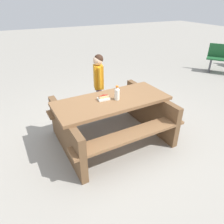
% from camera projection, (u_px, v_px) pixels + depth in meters
% --- Properties ---
extents(ground_plane, '(30.00, 30.00, 0.00)m').
position_uv_depth(ground_plane, '(112.00, 138.00, 3.56)').
color(ground_plane, gray).
rests_on(ground_plane, ground).
extents(picnic_table, '(1.87, 1.50, 0.75)m').
position_uv_depth(picnic_table, '(112.00, 116.00, 3.34)').
color(picnic_table, brown).
rests_on(picnic_table, ground).
extents(soda_bottle, '(0.08, 0.08, 0.23)m').
position_uv_depth(soda_bottle, '(117.00, 93.00, 3.14)').
color(soda_bottle, silver).
rests_on(soda_bottle, picnic_table).
extents(hotdog_tray, '(0.18, 0.12, 0.08)m').
position_uv_depth(hotdog_tray, '(104.00, 98.00, 3.17)').
color(hotdog_tray, white).
rests_on(hotdog_tray, picnic_table).
extents(child_in_coat, '(0.21, 0.30, 1.22)m').
position_uv_depth(child_in_coat, '(99.00, 77.00, 3.98)').
color(child_in_coat, '#3F334C').
rests_on(child_in_coat, ground).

